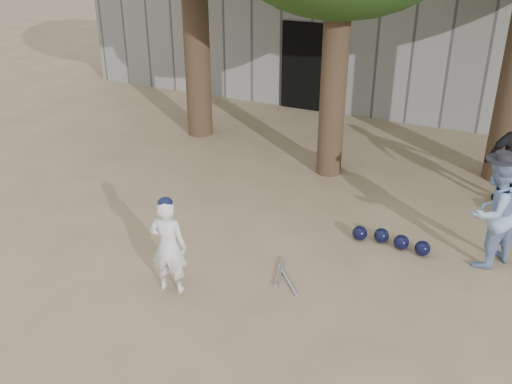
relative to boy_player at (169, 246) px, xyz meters
The scene contains 6 objects.
ground 0.79m from the boy_player, 95.65° to the left, with size 70.00×70.00×0.00m, color #937C5E.
boy_player is the anchor object (origin of this frame).
spectator_blue 4.46m from the boy_player, 34.75° to the left, with size 0.79×0.62×1.63m, color #84A1CC.
back_building 10.79m from the boy_player, 90.23° to the left, with size 16.00×5.24×3.00m.
helmet_row 3.40m from the boy_player, 45.50° to the left, with size 1.19×0.33×0.23m.
bat_pile 1.67m from the boy_player, 36.63° to the left, with size 0.57×0.76×0.06m.
Camera 1 is at (3.85, -5.59, 4.49)m, focal length 40.00 mm.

